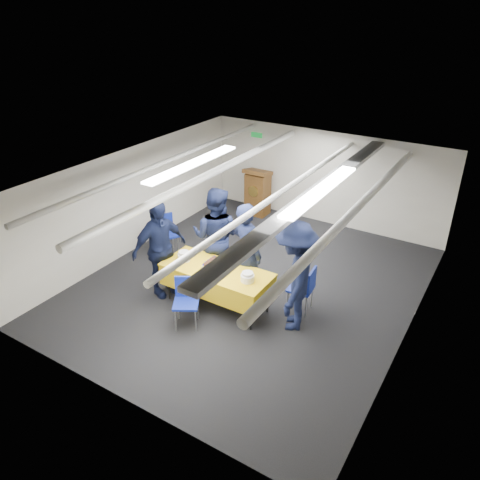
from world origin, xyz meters
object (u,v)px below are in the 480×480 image
at_px(chair_near, 186,297).
at_px(sailor_a, 247,252).
at_px(sailor_b, 216,237).
at_px(podium, 258,192).
at_px(chair_right, 305,286).
at_px(sailor_d, 295,277).
at_px(serving_table, 217,279).
at_px(sailor_c, 160,249).
at_px(chair_left, 166,230).
at_px(sheet_cake, 219,265).

relative_size(chair_near, sailor_a, 0.46).
xyz_separation_m(sailor_a, sailor_b, (-0.79, 0.17, 0.04)).
height_order(podium, chair_right, podium).
relative_size(sailor_b, sailor_d, 1.02).
distance_m(serving_table, sailor_a, 0.73).
xyz_separation_m(chair_near, chair_right, (1.58, 1.38, 0.00)).
bearing_deg(sailor_c, sailor_d, -63.35).
distance_m(chair_left, sailor_a, 2.54).
distance_m(sailor_a, sailor_c, 1.61).
xyz_separation_m(sailor_b, sailor_d, (1.91, -0.50, -0.02)).
bearing_deg(chair_near, sailor_d, 29.50).
distance_m(sheet_cake, sailor_d, 1.45).
distance_m(chair_near, sailor_a, 1.37).
xyz_separation_m(serving_table, sailor_c, (-1.13, -0.19, 0.39)).
xyz_separation_m(podium, chair_left, (-0.70, -2.83, -0.08)).
relative_size(serving_table, chair_near, 2.32).
height_order(serving_table, chair_left, chair_left).
relative_size(podium, sailor_c, 0.66).
height_order(chair_near, sailor_b, sailor_b).
bearing_deg(chair_left, chair_right, -7.10).
distance_m(chair_right, sailor_a, 1.20).
bearing_deg(chair_left, podium, 76.20).
relative_size(podium, chair_right, 1.44).
xyz_separation_m(chair_right, sailor_c, (-2.56, -0.88, 0.42)).
xyz_separation_m(serving_table, sailor_b, (-0.48, 0.69, 0.43)).
bearing_deg(serving_table, chair_right, 25.61).
xyz_separation_m(sheet_cake, podium, (-1.41, 3.88, -0.20)).
bearing_deg(serving_table, sailor_d, 7.85).
distance_m(chair_near, sailor_d, 1.87).
relative_size(serving_table, podium, 1.61).
bearing_deg(sailor_a, podium, -42.77).
xyz_separation_m(chair_near, sailor_b, (-0.32, 1.39, 0.46)).
distance_m(chair_near, chair_left, 2.68).
distance_m(podium, sailor_b, 3.42).
distance_m(chair_right, sailor_d, 0.66).
bearing_deg(sheet_cake, sailor_d, 4.77).
bearing_deg(chair_left, sailor_c, -53.28).
distance_m(chair_left, sailor_b, 1.76).
distance_m(serving_table, chair_left, 2.40).
distance_m(sheet_cake, chair_left, 2.37).
height_order(sailor_a, sailor_b, sailor_b).
height_order(sheet_cake, sailor_d, sailor_d).
xyz_separation_m(sheet_cake, chair_near, (-0.14, -0.78, -0.28)).
distance_m(serving_table, chair_right, 1.58).
relative_size(sheet_cake, podium, 0.39).
xyz_separation_m(sailor_a, sailor_d, (1.12, -0.33, 0.02)).
distance_m(chair_right, sailor_c, 2.74).
bearing_deg(chair_right, sailor_c, -161.03).
relative_size(chair_near, sailor_d, 0.45).
height_order(serving_table, sailor_b, sailor_b).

